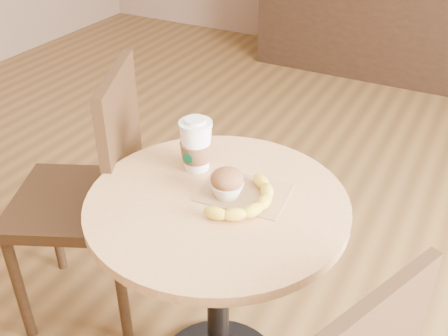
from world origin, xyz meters
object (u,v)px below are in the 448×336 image
at_px(muffin, 227,183).
at_px(banana, 247,199).
at_px(cafe_table, 218,257).
at_px(coffee_cup, 196,146).
at_px(chair_left, 92,190).

xyz_separation_m(muffin, banana, (0.07, -0.01, -0.02)).
height_order(cafe_table, muffin, muffin).
xyz_separation_m(cafe_table, coffee_cup, (-0.13, 0.12, 0.28)).
xyz_separation_m(cafe_table, banana, (0.08, 0.01, 0.23)).
bearing_deg(chair_left, muffin, 58.46).
bearing_deg(cafe_table, muffin, 57.77).
relative_size(coffee_cup, muffin, 1.75).
height_order(cafe_table, banana, banana).
xyz_separation_m(cafe_table, muffin, (0.02, 0.03, 0.25)).
bearing_deg(banana, coffee_cup, 172.71).
relative_size(chair_left, banana, 3.85).
bearing_deg(banana, chair_left, -169.43).
bearing_deg(chair_left, cafe_table, 55.58).
height_order(chair_left, muffin, chair_left).
distance_m(cafe_table, chair_left, 0.56).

